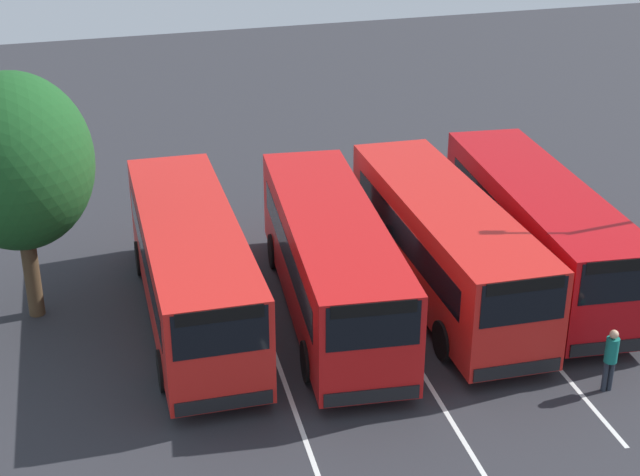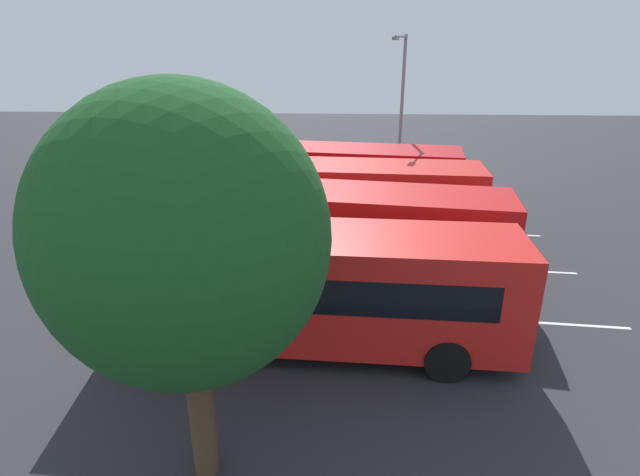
{
  "view_description": "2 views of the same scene",
  "coord_description": "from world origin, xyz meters",
  "px_view_note": "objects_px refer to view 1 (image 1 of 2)",
  "views": [
    {
      "loc": [
        22.28,
        -8.88,
        12.99
      ],
      "look_at": [
        -1.23,
        -1.42,
        1.72
      ],
      "focal_mm": 52.61,
      "sensor_mm": 36.0,
      "label": 1
    },
    {
      "loc": [
        0.11,
        -16.51,
        7.42
      ],
      "look_at": [
        -0.63,
        -1.28,
        1.38
      ],
      "focal_mm": 28.44,
      "sensor_mm": 36.0,
      "label": 2
    }
  ],
  "objects_px": {
    "bus_far_right": "(539,227)",
    "pedestrian": "(611,355)",
    "bus_center_left": "(331,259)",
    "depot_tree": "(16,162)",
    "bus_center_right": "(444,243)",
    "bus_far_left": "(192,265)"
  },
  "relations": [
    {
      "from": "bus_center_right",
      "to": "pedestrian",
      "type": "relative_size",
      "value": 6.13
    },
    {
      "from": "bus_center_right",
      "to": "bus_center_left",
      "type": "bearing_deg",
      "value": -86.19
    },
    {
      "from": "depot_tree",
      "to": "bus_center_left",
      "type": "bearing_deg",
      "value": 72.63
    },
    {
      "from": "bus_center_left",
      "to": "pedestrian",
      "type": "relative_size",
      "value": 6.19
    },
    {
      "from": "bus_center_left",
      "to": "bus_center_right",
      "type": "xyz_separation_m",
      "value": [
        -0.02,
        3.42,
        0.0
      ]
    },
    {
      "from": "bus_center_left",
      "to": "bus_far_left",
      "type": "bearing_deg",
      "value": -94.44
    },
    {
      "from": "pedestrian",
      "to": "depot_tree",
      "type": "height_order",
      "value": "depot_tree"
    },
    {
      "from": "bus_far_left",
      "to": "bus_center_right",
      "type": "height_order",
      "value": "same"
    },
    {
      "from": "bus_far_left",
      "to": "depot_tree",
      "type": "bearing_deg",
      "value": -109.24
    },
    {
      "from": "bus_far_right",
      "to": "bus_center_right",
      "type": "bearing_deg",
      "value": -79.29
    },
    {
      "from": "bus_far_right",
      "to": "depot_tree",
      "type": "bearing_deg",
      "value": -91.65
    },
    {
      "from": "bus_center_right",
      "to": "pedestrian",
      "type": "bearing_deg",
      "value": 21.11
    },
    {
      "from": "pedestrian",
      "to": "depot_tree",
      "type": "distance_m",
      "value": 15.95
    },
    {
      "from": "bus_far_left",
      "to": "bus_center_right",
      "type": "distance_m",
      "value": 7.21
    },
    {
      "from": "bus_far_right",
      "to": "depot_tree",
      "type": "relative_size",
      "value": 1.5
    },
    {
      "from": "bus_far_left",
      "to": "bus_center_left",
      "type": "xyz_separation_m",
      "value": [
        0.79,
        3.75,
        0.0
      ]
    },
    {
      "from": "bus_far_right",
      "to": "pedestrian",
      "type": "bearing_deg",
      "value": -5.33
    },
    {
      "from": "bus_far_right",
      "to": "pedestrian",
      "type": "distance_m",
      "value": 6.13
    },
    {
      "from": "bus_far_right",
      "to": "depot_tree",
      "type": "xyz_separation_m",
      "value": [
        -2.27,
        -14.52,
        2.86
      ]
    },
    {
      "from": "bus_center_left",
      "to": "bus_center_right",
      "type": "relative_size",
      "value": 1.01
    },
    {
      "from": "bus_center_left",
      "to": "depot_tree",
      "type": "relative_size",
      "value": 1.5
    },
    {
      "from": "bus_far_right",
      "to": "pedestrian",
      "type": "xyz_separation_m",
      "value": [
        5.94,
        -1.33,
        -0.71
      ]
    }
  ]
}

